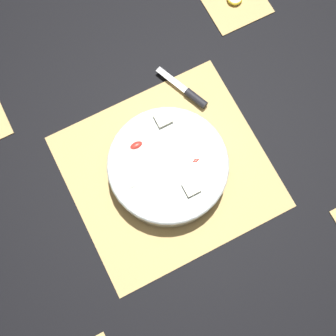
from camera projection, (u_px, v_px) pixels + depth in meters
The scene contains 5 objects.
ground_plane at pixel (168, 172), 1.01m from camera, with size 6.00×6.00×0.00m, color black.
bamboo_mat_center at pixel (168, 171), 1.01m from camera, with size 0.42×0.38×0.01m.
coaster_mat_near_left at pixel (234, 0), 1.12m from camera, with size 0.14×0.14×0.01m.
fruit_salad_bowl at pixel (168, 167), 0.97m from camera, with size 0.25×0.25×0.07m.
paring_knife at pixel (193, 96), 1.04m from camera, with size 0.07×0.14×0.02m.
Camera 1 is at (0.12, 0.23, 0.98)m, focal length 50.00 mm.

